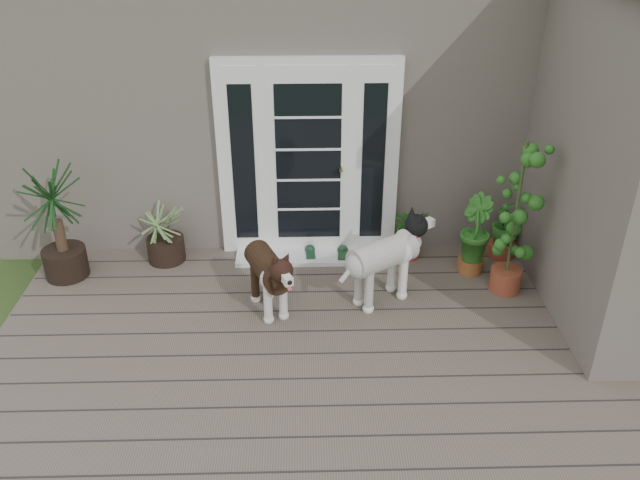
{
  "coord_description": "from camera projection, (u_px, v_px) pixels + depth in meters",
  "views": [
    {
      "loc": [
        -0.25,
        -3.87,
        3.81
      ],
      "look_at": [
        -0.1,
        1.75,
        0.7
      ],
      "focal_mm": 36.99,
      "sensor_mm": 36.0,
      "label": 1
    }
  ],
  "objects": [
    {
      "name": "spider_plant",
      "position": [
        164.0,
        231.0,
        7.06
      ],
      "size": [
        0.84,
        0.84,
        0.72
      ],
      "primitive_type": null,
      "rotation": [
        0.0,
        0.0,
        0.29
      ],
      "color": "#8EA264",
      "rests_on": "deck"
    },
    {
      "name": "sapling",
      "position": [
        515.0,
        217.0,
        6.31
      ],
      "size": [
        0.61,
        0.61,
        1.65
      ],
      "primitive_type": null,
      "rotation": [
        0.0,
        0.0,
        -0.32
      ],
      "color": "#20621C",
      "rests_on": "deck"
    },
    {
      "name": "deck",
      "position": [
        336.0,
        384.0,
        5.55
      ],
      "size": [
        6.2,
        4.6,
        0.12
      ],
      "primitive_type": "cube",
      "color": "#6B5B4C",
      "rests_on": "ground"
    },
    {
      "name": "white_dog",
      "position": [
        382.0,
        267.0,
        6.35
      ],
      "size": [
        0.99,
        0.84,
        0.77
      ],
      "primitive_type": null,
      "rotation": [
        0.0,
        0.0,
        -0.99
      ],
      "color": "white",
      "rests_on": "deck"
    },
    {
      "name": "herb_a",
      "position": [
        409.0,
        237.0,
        7.18
      ],
      "size": [
        0.49,
        0.49,
        0.49
      ],
      "primitive_type": "imported",
      "rotation": [
        0.0,
        0.0,
        0.34
      ],
      "color": "#25601B",
      "rests_on": "deck"
    },
    {
      "name": "house_main",
      "position": [
        322.0,
        75.0,
        8.55
      ],
      "size": [
        7.4,
        4.0,
        3.1
      ],
      "primitive_type": "cube",
      "color": "#665E54",
      "rests_on": "ground"
    },
    {
      "name": "herb_b",
      "position": [
        473.0,
        245.0,
        6.88
      ],
      "size": [
        0.46,
        0.46,
        0.64
      ],
      "primitive_type": "imported",
      "rotation": [
        0.0,
        0.0,
        1.66
      ],
      "color": "#275418",
      "rests_on": "deck"
    },
    {
      "name": "brindle_dog",
      "position": [
        268.0,
        279.0,
        6.23
      ],
      "size": [
        0.66,
        0.92,
        0.7
      ],
      "primitive_type": null,
      "rotation": [
        0.0,
        0.0,
        3.53
      ],
      "color": "#362113",
      "rests_on": "deck"
    },
    {
      "name": "clog_left",
      "position": [
        310.0,
        254.0,
        7.25
      ],
      "size": [
        0.15,
        0.3,
        0.09
      ],
      "primitive_type": null,
      "rotation": [
        0.0,
        0.0,
        0.05
      ],
      "color": "#163721",
      "rests_on": "deck"
    },
    {
      "name": "herb_c",
      "position": [
        503.0,
        234.0,
        7.19
      ],
      "size": [
        0.47,
        0.47,
        0.53
      ],
      "primitive_type": "imported",
      "rotation": [
        0.0,
        0.0,
        4.11
      ],
      "color": "#2B611B",
      "rests_on": "deck"
    },
    {
      "name": "clog_right",
      "position": [
        343.0,
        255.0,
        7.23
      ],
      "size": [
        0.16,
        0.31,
        0.09
      ],
      "primitive_type": null,
      "rotation": [
        0.0,
        0.0,
        -0.07
      ],
      "color": "#16381B",
      "rests_on": "deck"
    },
    {
      "name": "door_unit",
      "position": [
        308.0,
        160.0,
        6.92
      ],
      "size": [
        1.9,
        0.14,
        2.15
      ],
      "primitive_type": "cube",
      "color": "white",
      "rests_on": "deck"
    },
    {
      "name": "door_step",
      "position": [
        309.0,
        256.0,
        7.26
      ],
      "size": [
        1.6,
        0.4,
        0.05
      ],
      "primitive_type": "cube",
      "color": "white",
      "rests_on": "deck"
    },
    {
      "name": "yucca",
      "position": [
        57.0,
        224.0,
        6.66
      ],
      "size": [
        0.9,
        0.9,
        1.22
      ],
      "primitive_type": null,
      "rotation": [
        0.0,
        0.0,
        0.07
      ],
      "color": "black",
      "rests_on": "deck"
    }
  ]
}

